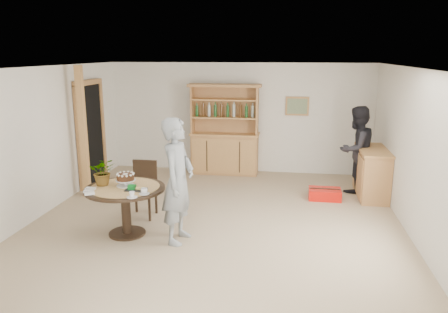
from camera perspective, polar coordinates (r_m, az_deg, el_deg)
ground at (r=7.05m, az=-1.38°, el=-9.28°), size 7.00×7.00×0.00m
room_shell at (r=6.58m, az=-1.43°, el=4.85°), size 6.04×7.04×2.52m
doorway at (r=9.47m, az=-17.03°, el=3.04°), size 0.13×1.10×2.18m
pine_post at (r=8.64m, az=-17.94°, el=2.98°), size 0.12×0.12×2.50m
hutch at (r=9.96m, az=0.12°, el=1.68°), size 1.62×0.54×2.04m
sideboard at (r=8.84m, az=18.75°, el=-2.02°), size 0.54×1.26×0.94m
dining_table at (r=6.77m, az=-12.77°, el=-5.15°), size 1.20×1.20×0.76m
dining_chair at (r=7.53m, az=-10.47°, el=-3.67°), size 0.42×0.42×0.95m
birthday_cake at (r=6.73m, az=-12.74°, el=-2.76°), size 0.30×0.30×0.20m
flower_vase at (r=6.84m, az=-15.51°, el=-1.91°), size 0.47×0.44×0.42m
gift_tray at (r=6.53m, az=-11.48°, el=-4.10°), size 0.30×0.20×0.08m
coffee_cup_a at (r=6.33m, az=-10.38°, el=-4.50°), size 0.15×0.15×0.09m
coffee_cup_b at (r=6.21m, az=-11.94°, el=-4.95°), size 0.15×0.15×0.08m
napkins at (r=6.61m, az=-17.15°, el=-4.33°), size 0.24×0.33×0.03m
teen_boy at (r=6.33m, az=-6.04°, el=-3.19°), size 0.52×0.72×1.84m
adult_person at (r=8.97m, az=16.88°, el=0.88°), size 1.05×1.04×1.72m
red_suitcase at (r=8.54m, az=13.02°, el=-4.79°), size 0.61×0.41×0.21m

